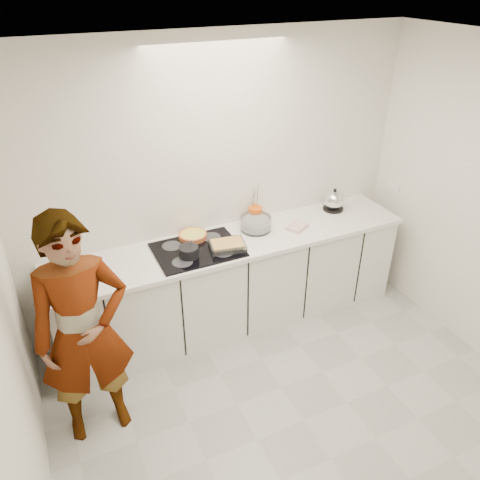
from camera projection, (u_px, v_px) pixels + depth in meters
name	position (u px, v px, depth m)	size (l,w,h in m)	color
floor	(304.00, 420.00, 3.56)	(3.60, 3.20, 0.00)	#AEAFA9
ceiling	(341.00, 60.00, 2.25)	(3.60, 3.20, 0.00)	white
wall_back	(219.00, 186.00, 4.16)	(3.60, 0.00, 2.60)	silver
wall_left	(2.00, 373.00, 2.25)	(0.00, 3.20, 2.60)	silver
base_cabinets	(234.00, 284.00, 4.34)	(3.20, 0.58, 0.87)	silver
countertop	(234.00, 242.00, 4.11)	(3.24, 0.64, 0.04)	white
hob	(197.00, 250.00, 3.96)	(0.72, 0.54, 0.01)	black
tart_dish	(193.00, 235.00, 4.11)	(0.28, 0.28, 0.04)	#AA512B
saucepan	(189.00, 252.00, 3.83)	(0.19, 0.19, 0.15)	black
baking_dish	(227.00, 245.00, 3.95)	(0.33, 0.27, 0.06)	silver
mixing_bowl	(256.00, 224.00, 4.24)	(0.32, 0.32, 0.13)	silver
tea_towel	(297.00, 227.00, 4.29)	(0.19, 0.14, 0.03)	white
kettle	(334.00, 201.00, 4.58)	(0.20, 0.20, 0.23)	black
utensil_crock	(255.00, 215.00, 4.35)	(0.13, 0.13, 0.16)	#E7580B
cook	(84.00, 333.00, 3.11)	(0.64, 0.42, 1.77)	silver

